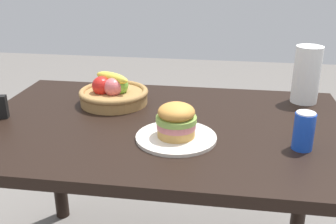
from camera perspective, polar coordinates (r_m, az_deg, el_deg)
dining_table at (r=1.52m, az=-0.82°, el=-5.04°), size 1.40×0.90×0.75m
plate at (r=1.35m, az=1.18°, el=-3.69°), size 0.28×0.28×0.01m
sandwich at (r=1.32m, az=1.20°, el=-1.16°), size 0.14×0.14×0.12m
soda_can at (r=1.33m, az=19.01°, el=-2.60°), size 0.07×0.07×0.13m
fruit_basket at (r=1.67m, az=-7.88°, el=2.78°), size 0.29×0.29×0.14m
paper_towel_roll at (r=1.75m, az=19.37°, el=5.11°), size 0.11×0.11×0.24m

